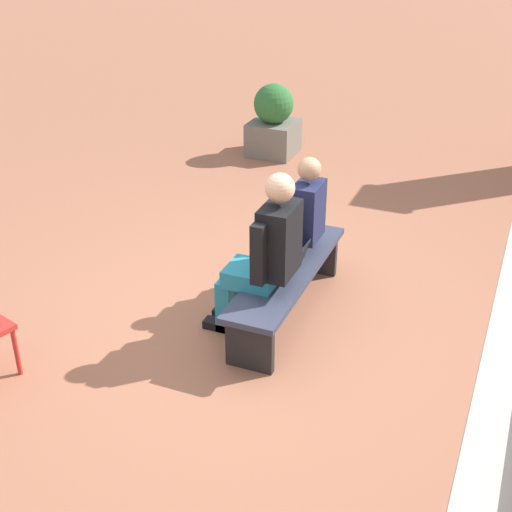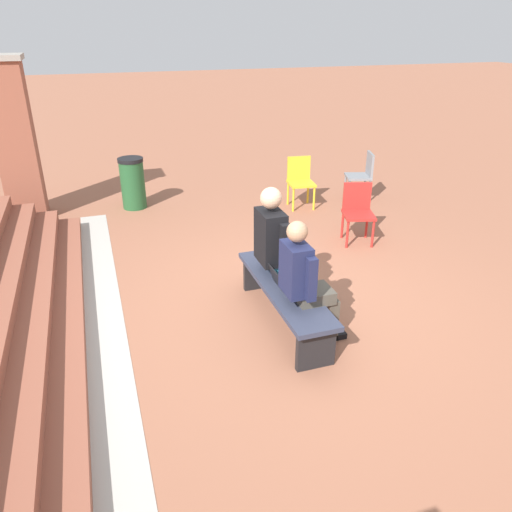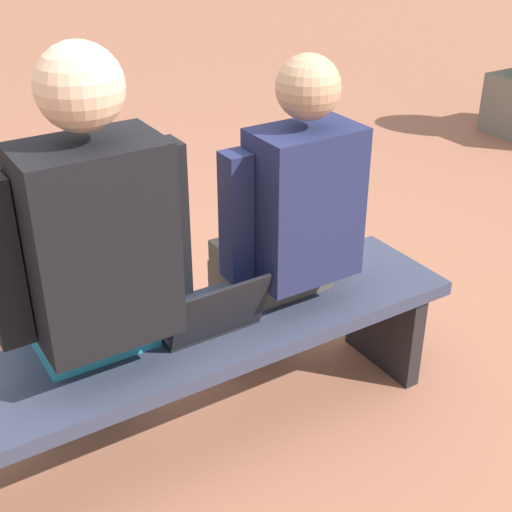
% 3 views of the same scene
% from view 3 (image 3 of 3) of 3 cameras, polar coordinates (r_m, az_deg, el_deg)
% --- Properties ---
extents(ground_plane, '(60.00, 60.00, 0.00)m').
position_cam_3_polar(ground_plane, '(2.63, -10.99, -13.73)').
color(ground_plane, '#9E6047').
extents(bench, '(1.80, 0.44, 0.45)m').
position_cam_3_polar(bench, '(2.36, -4.32, -7.72)').
color(bench, '#33384C').
rests_on(bench, ground).
extents(person_student, '(0.51, 0.64, 1.29)m').
position_cam_3_polar(person_student, '(2.39, 2.36, 2.38)').
color(person_student, '#4C473D').
rests_on(person_student, ground).
extents(person_adult, '(0.58, 0.73, 1.40)m').
position_cam_3_polar(person_adult, '(2.11, -13.25, -0.83)').
color(person_adult, teal).
rests_on(person_adult, ground).
extents(laptop, '(0.32, 0.29, 0.21)m').
position_cam_3_polar(laptop, '(2.28, -3.89, -4.76)').
color(laptop, black).
rests_on(laptop, bench).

